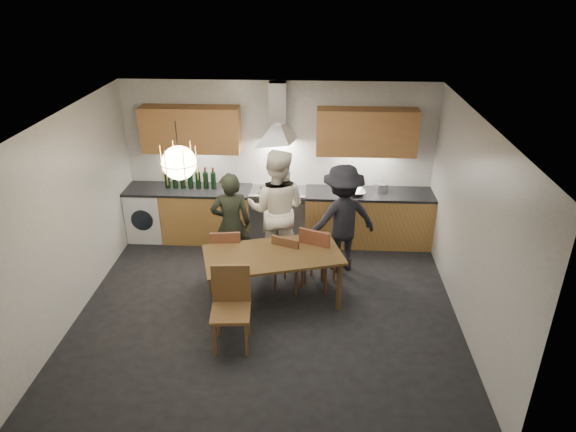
{
  "coord_description": "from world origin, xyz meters",
  "views": [
    {
      "loc": [
        0.57,
        -5.67,
        4.15
      ],
      "look_at": [
        0.25,
        0.4,
        1.2
      ],
      "focal_mm": 32.0,
      "sensor_mm": 36.0,
      "label": 1
    }
  ],
  "objects_px": {
    "person_left": "(231,225)",
    "mixing_bowl": "(356,193)",
    "person_right": "(342,219)",
    "chair_front": "(231,301)",
    "chair_back_left": "(227,254)",
    "dining_table": "(273,259)",
    "wine_bottles": "(190,178)",
    "stock_pot": "(381,188)",
    "person_mid": "(277,209)"
  },
  "relations": [
    {
      "from": "chair_front",
      "to": "mixing_bowl",
      "type": "bearing_deg",
      "value": 52.96
    },
    {
      "from": "person_left",
      "to": "person_right",
      "type": "xyz_separation_m",
      "value": [
        1.61,
        0.2,
        0.03
      ]
    },
    {
      "from": "chair_front",
      "to": "stock_pot",
      "type": "relative_size",
      "value": 4.96
    },
    {
      "from": "person_left",
      "to": "stock_pot",
      "type": "distance_m",
      "value": 2.52
    },
    {
      "from": "chair_front",
      "to": "wine_bottles",
      "type": "distance_m",
      "value": 2.91
    },
    {
      "from": "person_left",
      "to": "person_right",
      "type": "relative_size",
      "value": 0.96
    },
    {
      "from": "mixing_bowl",
      "to": "stock_pot",
      "type": "bearing_deg",
      "value": 18.6
    },
    {
      "from": "chair_front",
      "to": "stock_pot",
      "type": "height_order",
      "value": "stock_pot"
    },
    {
      "from": "mixing_bowl",
      "to": "wine_bottles",
      "type": "xyz_separation_m",
      "value": [
        -2.68,
        0.13,
        0.14
      ]
    },
    {
      "from": "chair_back_left",
      "to": "chair_front",
      "type": "xyz_separation_m",
      "value": [
        0.25,
        -1.22,
        0.06
      ]
    },
    {
      "from": "chair_back_left",
      "to": "person_right",
      "type": "relative_size",
      "value": 0.55
    },
    {
      "from": "person_right",
      "to": "mixing_bowl",
      "type": "bearing_deg",
      "value": -129.93
    },
    {
      "from": "chair_front",
      "to": "mixing_bowl",
      "type": "distance_m",
      "value": 3.03
    },
    {
      "from": "dining_table",
      "to": "person_left",
      "type": "relative_size",
      "value": 1.23
    },
    {
      "from": "chair_back_left",
      "to": "wine_bottles",
      "type": "bearing_deg",
      "value": -67.29
    },
    {
      "from": "chair_back_left",
      "to": "mixing_bowl",
      "type": "bearing_deg",
      "value": -151.18
    },
    {
      "from": "wine_bottles",
      "to": "person_left",
      "type": "bearing_deg",
      "value": -52.75
    },
    {
      "from": "chair_back_left",
      "to": "chair_front",
      "type": "relative_size",
      "value": 0.89
    },
    {
      "from": "chair_back_left",
      "to": "chair_front",
      "type": "bearing_deg",
      "value": 95.34
    },
    {
      "from": "person_mid",
      "to": "wine_bottles",
      "type": "distance_m",
      "value": 1.68
    },
    {
      "from": "dining_table",
      "to": "person_mid",
      "type": "xyz_separation_m",
      "value": [
        -0.02,
        1.0,
        0.26
      ]
    },
    {
      "from": "chair_front",
      "to": "stock_pot",
      "type": "distance_m",
      "value": 3.39
    },
    {
      "from": "dining_table",
      "to": "mixing_bowl",
      "type": "distance_m",
      "value": 2.08
    },
    {
      "from": "chair_back_left",
      "to": "wine_bottles",
      "type": "relative_size",
      "value": 1.08
    },
    {
      "from": "dining_table",
      "to": "wine_bottles",
      "type": "height_order",
      "value": "wine_bottles"
    },
    {
      "from": "dining_table",
      "to": "person_right",
      "type": "xyz_separation_m",
      "value": [
        0.94,
        0.93,
        0.16
      ]
    },
    {
      "from": "wine_bottles",
      "to": "person_right",
      "type": "bearing_deg",
      "value": -19.89
    },
    {
      "from": "person_mid",
      "to": "dining_table",
      "type": "bearing_deg",
      "value": 97.47
    },
    {
      "from": "mixing_bowl",
      "to": "dining_table",
      "type": "bearing_deg",
      "value": -125.33
    },
    {
      "from": "dining_table",
      "to": "stock_pot",
      "type": "height_order",
      "value": "stock_pot"
    },
    {
      "from": "dining_table",
      "to": "chair_front",
      "type": "relative_size",
      "value": 1.93
    },
    {
      "from": "stock_pot",
      "to": "chair_back_left",
      "type": "bearing_deg",
      "value": -147.49
    },
    {
      "from": "chair_back_left",
      "to": "wine_bottles",
      "type": "distance_m",
      "value": 1.75
    },
    {
      "from": "dining_table",
      "to": "wine_bottles",
      "type": "xyz_separation_m",
      "value": [
        -1.49,
        1.81,
        0.41
      ]
    },
    {
      "from": "stock_pot",
      "to": "wine_bottles",
      "type": "xyz_separation_m",
      "value": [
        -3.09,
        -0.01,
        0.11
      ]
    },
    {
      "from": "dining_table",
      "to": "mixing_bowl",
      "type": "xyz_separation_m",
      "value": [
        1.19,
        1.68,
        0.27
      ]
    },
    {
      "from": "person_right",
      "to": "mixing_bowl",
      "type": "relative_size",
      "value": 5.63
    },
    {
      "from": "person_mid",
      "to": "stock_pot",
      "type": "xyz_separation_m",
      "value": [
        1.62,
        0.82,
        0.04
      ]
    },
    {
      "from": "person_left",
      "to": "chair_front",
      "type": "bearing_deg",
      "value": 85.95
    },
    {
      "from": "dining_table",
      "to": "person_right",
      "type": "distance_m",
      "value": 1.34
    },
    {
      "from": "chair_back_left",
      "to": "person_mid",
      "type": "relative_size",
      "value": 0.49
    },
    {
      "from": "person_right",
      "to": "mixing_bowl",
      "type": "distance_m",
      "value": 0.8
    },
    {
      "from": "person_left",
      "to": "stock_pot",
      "type": "bearing_deg",
      "value": -166.62
    },
    {
      "from": "person_right",
      "to": "chair_front",
      "type": "bearing_deg",
      "value": 30.75
    },
    {
      "from": "chair_front",
      "to": "person_right",
      "type": "bearing_deg",
      "value": 47.98
    },
    {
      "from": "person_left",
      "to": "person_right",
      "type": "height_order",
      "value": "person_right"
    },
    {
      "from": "chair_front",
      "to": "wine_bottles",
      "type": "xyz_separation_m",
      "value": [
        -1.06,
        2.67,
        0.49
      ]
    },
    {
      "from": "mixing_bowl",
      "to": "stock_pot",
      "type": "height_order",
      "value": "stock_pot"
    },
    {
      "from": "chair_front",
      "to": "person_right",
      "type": "distance_m",
      "value": 2.27
    },
    {
      "from": "person_left",
      "to": "mixing_bowl",
      "type": "distance_m",
      "value": 2.09
    }
  ]
}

